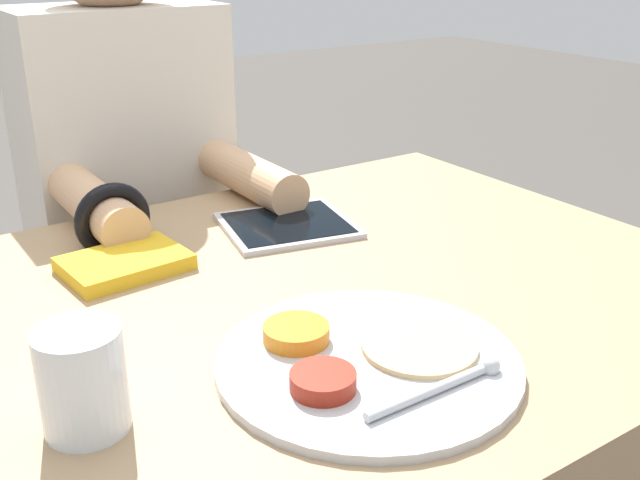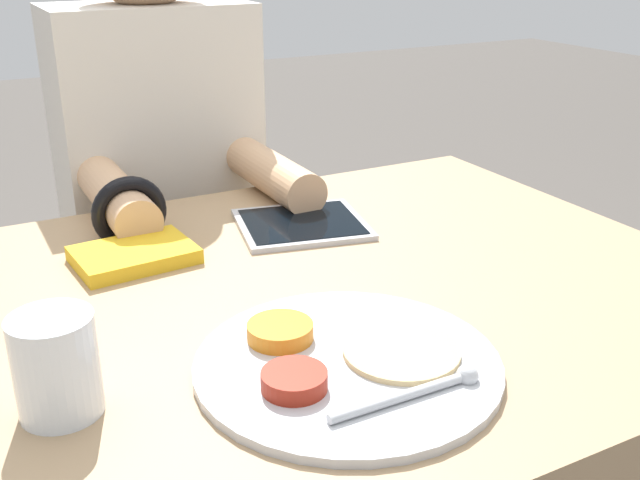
{
  "view_description": "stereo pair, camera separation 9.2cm",
  "coord_description": "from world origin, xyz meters",
  "px_view_note": "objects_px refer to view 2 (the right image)",
  "views": [
    {
      "loc": [
        -0.45,
        -0.71,
        1.12
      ],
      "look_at": [
        0.03,
        0.0,
        0.77
      ],
      "focal_mm": 42.0,
      "sensor_mm": 36.0,
      "label": 1
    },
    {
      "loc": [
        -0.37,
        -0.75,
        1.12
      ],
      "look_at": [
        0.03,
        0.0,
        0.77
      ],
      "focal_mm": 42.0,
      "sensor_mm": 36.0,
      "label": 2
    }
  ],
  "objects_px": {
    "thali_tray": "(345,362)",
    "tablet_device": "(301,224)",
    "person_diner": "(166,238)",
    "drinking_glass": "(56,365)",
    "red_notebook": "(134,256)"
  },
  "relations": [
    {
      "from": "person_diner",
      "to": "drinking_glass",
      "type": "xyz_separation_m",
      "value": [
        -0.3,
        -0.7,
        0.18
      ]
    },
    {
      "from": "red_notebook",
      "to": "drinking_glass",
      "type": "height_order",
      "value": "drinking_glass"
    },
    {
      "from": "tablet_device",
      "to": "drinking_glass",
      "type": "xyz_separation_m",
      "value": [
        -0.41,
        -0.32,
        0.04
      ]
    },
    {
      "from": "red_notebook",
      "to": "tablet_device",
      "type": "relative_size",
      "value": 0.75
    },
    {
      "from": "thali_tray",
      "to": "person_diner",
      "type": "bearing_deg",
      "value": 87.38
    },
    {
      "from": "thali_tray",
      "to": "tablet_device",
      "type": "height_order",
      "value": "thali_tray"
    },
    {
      "from": "drinking_glass",
      "to": "thali_tray",
      "type": "bearing_deg",
      "value": -12.36
    },
    {
      "from": "thali_tray",
      "to": "drinking_glass",
      "type": "distance_m",
      "value": 0.28
    },
    {
      "from": "thali_tray",
      "to": "drinking_glass",
      "type": "bearing_deg",
      "value": 167.64
    },
    {
      "from": "tablet_device",
      "to": "thali_tray",
      "type": "bearing_deg",
      "value": -110.24
    },
    {
      "from": "thali_tray",
      "to": "person_diner",
      "type": "xyz_separation_m",
      "value": [
        0.03,
        0.76,
        -0.14
      ]
    },
    {
      "from": "red_notebook",
      "to": "tablet_device",
      "type": "bearing_deg",
      "value": 2.42
    },
    {
      "from": "thali_tray",
      "to": "red_notebook",
      "type": "height_order",
      "value": "thali_tray"
    },
    {
      "from": "red_notebook",
      "to": "drinking_glass",
      "type": "relative_size",
      "value": 1.66
    },
    {
      "from": "tablet_device",
      "to": "person_diner",
      "type": "relative_size",
      "value": 0.18
    }
  ]
}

